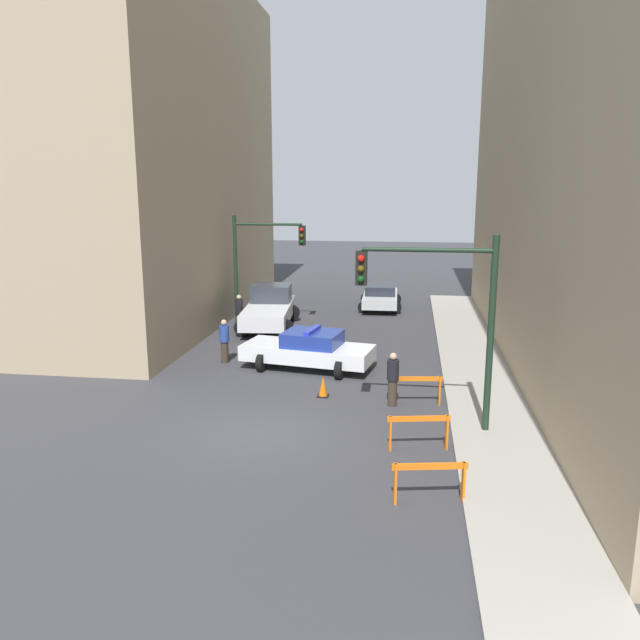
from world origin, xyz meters
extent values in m
plane|color=#38383D|center=(0.00, 0.00, 0.00)|extent=(120.00, 120.00, 0.00)
cube|color=#9E998E|center=(6.20, 0.00, 0.06)|extent=(2.40, 44.00, 0.12)
cube|color=tan|center=(-12.00, 14.00, 8.25)|extent=(14.00, 20.00, 16.49)
cylinder|color=black|center=(5.90, 0.85, 2.72)|extent=(0.18, 0.18, 5.20)
cylinder|color=black|center=(4.20, 0.85, 4.92)|extent=(3.40, 0.12, 0.12)
cube|color=black|center=(2.50, 0.85, 4.42)|extent=(0.30, 0.22, 0.90)
sphere|color=red|center=(2.50, 0.70, 4.69)|extent=(0.18, 0.18, 0.18)
sphere|color=#4C3D0C|center=(2.50, 0.70, 4.42)|extent=(0.18, 0.18, 0.18)
sphere|color=#0C4219|center=(2.50, 0.70, 4.15)|extent=(0.18, 0.18, 0.18)
cylinder|color=black|center=(-4.40, 12.99, 2.60)|extent=(0.18, 0.18, 5.20)
cylinder|color=black|center=(-2.80, 12.99, 4.80)|extent=(3.20, 0.12, 0.12)
cube|color=black|center=(-1.20, 12.99, 4.30)|extent=(0.30, 0.22, 0.90)
sphere|color=red|center=(-1.20, 12.84, 4.57)|extent=(0.18, 0.18, 0.18)
sphere|color=#4C3D0C|center=(-1.20, 12.84, 4.30)|extent=(0.18, 0.18, 0.18)
sphere|color=#0C4219|center=(-1.20, 12.84, 4.03)|extent=(0.18, 0.18, 0.18)
cube|color=white|center=(0.17, 6.18, 0.60)|extent=(4.95, 2.63, 0.55)
cube|color=navy|center=(0.35, 6.15, 1.14)|extent=(2.23, 1.94, 0.52)
cylinder|color=black|center=(-1.41, 5.59, 0.33)|extent=(0.33, 0.69, 0.66)
cylinder|color=black|center=(-1.12, 7.27, 0.33)|extent=(0.33, 0.69, 0.66)
cylinder|color=black|center=(1.46, 5.09, 0.33)|extent=(0.33, 0.69, 0.66)
cylinder|color=black|center=(1.75, 6.77, 0.33)|extent=(0.33, 0.69, 0.66)
cube|color=#2633BF|center=(0.35, 6.15, 1.46)|extent=(0.44, 1.40, 0.12)
cube|color=silver|center=(-2.71, 12.43, 0.75)|extent=(2.51, 5.57, 0.70)
cube|color=#2D333D|center=(-2.82, 13.51, 1.50)|extent=(2.00, 1.90, 0.80)
cylinder|color=black|center=(-3.79, 14.01, 0.40)|extent=(0.82, 0.34, 0.80)
cylinder|color=black|center=(-1.96, 14.19, 0.40)|extent=(0.82, 0.34, 0.80)
cylinder|color=black|center=(-3.47, 10.68, 0.40)|extent=(0.82, 0.34, 0.80)
cylinder|color=black|center=(-1.63, 10.85, 0.40)|extent=(0.82, 0.34, 0.80)
cube|color=silver|center=(2.21, 18.00, 0.57)|extent=(1.90, 4.34, 0.52)
cube|color=#232833|center=(2.22, 17.83, 1.07)|extent=(1.63, 1.84, 0.48)
cylinder|color=black|center=(1.35, 19.31, 0.31)|extent=(0.62, 0.23, 0.62)
cylinder|color=black|center=(3.01, 19.35, 0.31)|extent=(0.62, 0.23, 0.62)
cylinder|color=black|center=(1.41, 16.65, 0.31)|extent=(0.62, 0.23, 0.62)
cylinder|color=black|center=(3.07, 16.69, 0.31)|extent=(0.62, 0.23, 0.62)
cylinder|color=#382D23|center=(-3.05, 6.52, 0.41)|extent=(0.31, 0.31, 0.82)
cylinder|color=navy|center=(-3.05, 6.52, 1.13)|extent=(0.39, 0.39, 0.62)
sphere|color=tan|center=(-3.05, 6.52, 1.55)|extent=(0.24, 0.24, 0.22)
cylinder|color=black|center=(-3.96, 11.85, 0.41)|extent=(0.33, 0.33, 0.82)
cylinder|color=black|center=(-3.96, 11.85, 1.13)|extent=(0.42, 0.42, 0.62)
sphere|color=tan|center=(-3.96, 11.85, 1.55)|extent=(0.26, 0.26, 0.22)
cylinder|color=#382D23|center=(3.35, 2.67, 0.41)|extent=(0.39, 0.39, 0.82)
cylinder|color=black|center=(3.35, 2.67, 1.13)|extent=(0.50, 0.50, 0.62)
sphere|color=tan|center=(3.35, 2.67, 1.55)|extent=(0.30, 0.30, 0.22)
cube|color=orange|center=(4.30, -3.20, 0.83)|extent=(1.58, 0.35, 0.14)
cube|color=orange|center=(3.60, -3.33, 0.45)|extent=(0.08, 0.17, 0.90)
cube|color=orange|center=(5.01, -3.06, 0.45)|extent=(0.08, 0.17, 0.90)
cube|color=orange|center=(4.10, -0.49, 0.83)|extent=(1.58, 0.36, 0.14)
cube|color=orange|center=(3.40, -0.63, 0.45)|extent=(0.08, 0.17, 0.90)
cube|color=orange|center=(4.81, -0.34, 0.45)|extent=(0.08, 0.17, 0.90)
cube|color=orange|center=(4.05, 2.84, 0.83)|extent=(1.59, 0.26, 0.14)
cube|color=orange|center=(3.33, 2.75, 0.45)|extent=(0.07, 0.17, 0.90)
cube|color=orange|center=(4.76, 2.94, 0.45)|extent=(0.07, 0.17, 0.90)
cube|color=black|center=(1.16, 3.20, 0.02)|extent=(0.36, 0.36, 0.04)
cone|color=#F2600C|center=(1.16, 3.20, 0.35)|extent=(0.28, 0.28, 0.62)
camera|label=1|loc=(3.77, -15.41, 6.53)|focal=35.00mm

